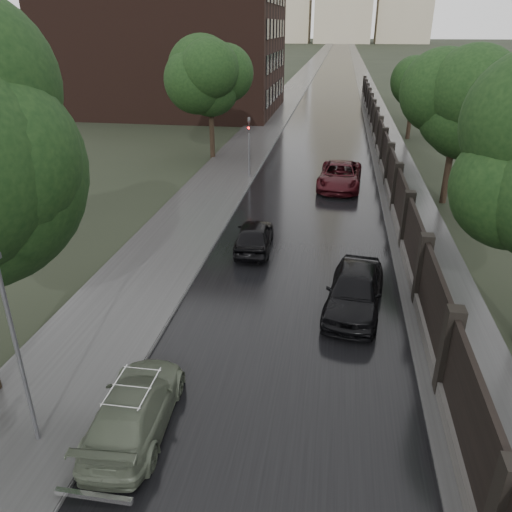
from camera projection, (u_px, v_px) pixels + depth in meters
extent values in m
cube|color=black|center=(339.00, 53.00, 180.15)|extent=(8.00, 420.00, 0.02)
cube|color=#2D2D2D|center=(323.00, 53.00, 180.99)|extent=(4.00, 420.00, 0.16)
cube|color=#2D2D2D|center=(355.00, 53.00, 179.34)|extent=(3.00, 420.00, 0.08)
cube|color=#383533|center=(380.00, 155.00, 37.92)|extent=(0.40, 75.00, 0.50)
cube|color=black|center=(382.00, 139.00, 37.40)|extent=(0.15, 75.00, 2.00)
cube|color=black|center=(364.00, 86.00, 71.48)|extent=(0.45, 0.45, 2.70)
cylinder|color=black|center=(211.00, 119.00, 36.83)|extent=(0.36, 0.36, 5.85)
sphere|color=black|center=(210.00, 86.00, 35.85)|extent=(4.25, 4.25, 4.25)
cylinder|color=black|center=(450.00, 155.00, 27.49)|extent=(0.36, 0.36, 5.53)
sphere|color=black|center=(457.00, 114.00, 26.56)|extent=(4.08, 4.08, 4.08)
cylinder|color=black|center=(411.00, 107.00, 43.61)|extent=(0.36, 0.36, 5.53)
sphere|color=black|center=(415.00, 80.00, 42.68)|extent=(4.08, 4.08, 4.08)
cylinder|color=#59595E|center=(19.00, 359.00, 11.12)|extent=(0.10, 0.10, 5.00)
cylinder|color=#59595E|center=(249.00, 156.00, 32.42)|extent=(0.12, 0.12, 3.00)
imported|color=#59595E|center=(249.00, 125.00, 31.58)|extent=(0.16, 0.20, 1.00)
sphere|color=#FF0C0C|center=(249.00, 128.00, 31.51)|extent=(0.14, 0.14, 0.14)
cube|color=black|center=(169.00, 18.00, 55.00)|extent=(24.00, 18.00, 20.00)
imported|color=#4D5645|center=(135.00, 408.00, 12.38)|extent=(2.01, 4.42, 1.25)
imported|color=black|center=(254.00, 236.00, 22.41)|extent=(1.79, 4.02, 1.34)
imported|color=black|center=(355.00, 290.00, 17.54)|extent=(2.44, 4.85, 1.59)
imported|color=black|center=(340.00, 176.00, 30.99)|extent=(2.84, 5.60, 1.52)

